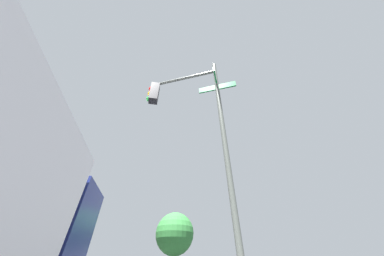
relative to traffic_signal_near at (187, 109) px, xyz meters
The scene contains 3 objects.
traffic_signal_near is the anchor object (origin of this frame).
delivery_truck 14.60m from the traffic_signal_near, 40.92° to the left, with size 8.20×2.52×3.29m.
street_tree 15.28m from the traffic_signal_near, ahead, with size 3.49×3.49×5.18m.
Camera 1 is at (-10.10, -6.02, 0.97)m, focal length 16.41 mm.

